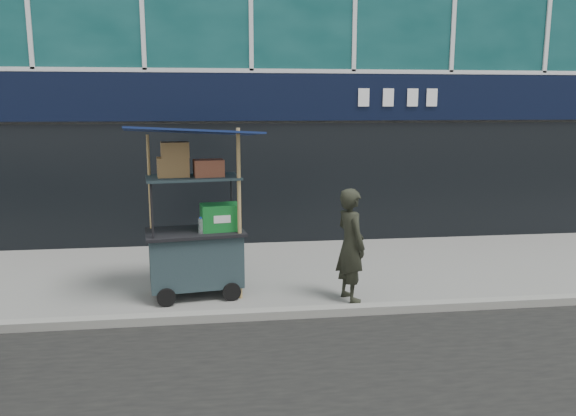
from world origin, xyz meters
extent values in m
plane|color=slate|center=(0.00, 0.00, 0.00)|extent=(80.00, 80.00, 0.00)
cube|color=gray|center=(0.00, -0.20, 0.06)|extent=(80.00, 0.18, 0.12)
cube|color=black|center=(0.00, 3.86, 2.90)|extent=(15.68, 0.06, 0.90)
cube|color=black|center=(0.00, 3.90, 1.20)|extent=(15.68, 0.04, 2.40)
cube|color=#1C2B30|center=(-1.05, 0.88, 0.55)|extent=(1.40, 0.94, 0.76)
cylinder|color=black|center=(-1.45, 0.41, 0.13)|extent=(0.27, 0.09, 0.26)
cylinder|color=black|center=(-0.54, 0.54, 0.13)|extent=(0.27, 0.09, 0.26)
cube|color=black|center=(-1.05, 0.88, 0.95)|extent=(1.50, 1.03, 0.04)
cylinder|color=black|center=(-1.60, 0.47, 1.34)|extent=(0.04, 0.04, 0.82)
cylinder|color=black|center=(-0.41, 0.64, 1.34)|extent=(0.04, 0.04, 0.82)
cylinder|color=black|center=(-1.69, 1.12, 1.34)|extent=(0.04, 0.04, 0.82)
cylinder|color=black|center=(-0.50, 1.28, 1.34)|extent=(0.04, 0.04, 0.82)
cube|color=#1C2B30|center=(-1.05, 0.88, 1.75)|extent=(1.40, 0.94, 0.03)
cylinder|color=olive|center=(-0.41, 0.64, 1.23)|extent=(0.06, 0.06, 2.45)
cylinder|color=olive|center=(-1.69, 1.12, 1.17)|extent=(0.05, 0.05, 2.35)
cube|color=#0D1D49|center=(-1.05, 0.88, 2.40)|extent=(2.02, 1.55, 0.22)
cube|color=#0E5914|center=(-0.68, 0.87, 1.16)|extent=(0.59, 0.45, 0.38)
cylinder|color=silver|center=(-0.95, 0.67, 1.08)|extent=(0.08, 0.08, 0.22)
cylinder|color=#183FBA|center=(-0.95, 0.67, 1.20)|extent=(0.04, 0.04, 0.02)
cube|color=brown|center=(-1.32, 0.89, 1.90)|extent=(0.48, 0.38, 0.27)
cube|color=#8C5B3D|center=(-0.82, 0.85, 1.88)|extent=(0.45, 0.36, 0.24)
cube|color=brown|center=(-1.29, 0.88, 2.14)|extent=(0.42, 0.33, 0.22)
imported|color=black|center=(1.15, 0.38, 0.81)|extent=(0.54, 0.68, 1.62)
camera|label=1|loc=(-0.72, -7.16, 2.79)|focal=35.00mm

